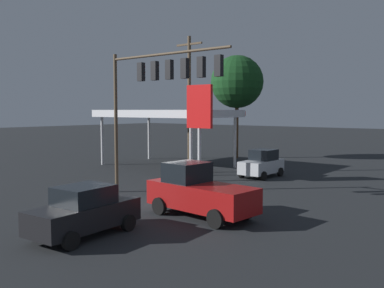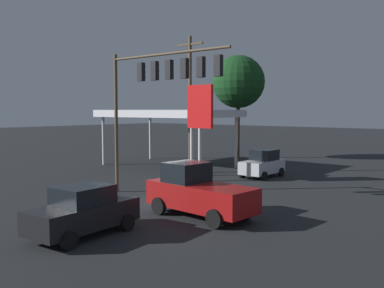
{
  "view_description": "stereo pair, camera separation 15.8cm",
  "coord_description": "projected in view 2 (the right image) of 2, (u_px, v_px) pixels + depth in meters",
  "views": [
    {
      "loc": [
        -14.6,
        15.93,
        4.79
      ],
      "look_at": [
        0.0,
        -2.0,
        2.96
      ],
      "focal_mm": 40.0,
      "sensor_mm": 36.0,
      "label": 1
    },
    {
      "loc": [
        -14.73,
        15.83,
        4.79
      ],
      "look_at": [
        0.0,
        -2.0,
        2.96
      ],
      "focal_mm": 40.0,
      "sensor_mm": 36.0,
      "label": 2
    }
  ],
  "objects": [
    {
      "name": "traffic_signal_assembly",
      "position": [
        159.0,
        82.0,
        22.5
      ],
      "size": [
        8.1,
        0.43,
        7.99
      ],
      "color": "brown",
      "rests_on": "ground"
    },
    {
      "name": "price_sign",
      "position": [
        200.0,
        112.0,
        28.52
      ],
      "size": [
        2.02,
        0.27,
        6.48
      ],
      "color": "silver",
      "rests_on": "ground"
    },
    {
      "name": "utility_pole",
      "position": [
        190.0,
        101.0,
        32.41
      ],
      "size": [
        2.4,
        0.26,
        10.34
      ],
      "color": "brown",
      "rests_on": "ground"
    },
    {
      "name": "pickup_parked",
      "position": [
        198.0,
        192.0,
        19.25
      ],
      "size": [
        5.34,
        2.57,
        2.4
      ],
      "rotation": [
        0.0,
        0.0,
        -0.08
      ],
      "color": "maroon",
      "rests_on": "ground"
    },
    {
      "name": "ground_plane",
      "position": [
        167.0,
        204.0,
        21.89
      ],
      "size": [
        200.0,
        200.0,
        0.0
      ],
      "primitive_type": "plane",
      "color": "black"
    },
    {
      "name": "sedan_far",
      "position": [
        83.0,
        211.0,
        16.3
      ],
      "size": [
        2.33,
        4.53,
        1.93
      ],
      "rotation": [
        0.0,
        0.0,
        1.65
      ],
      "color": "black",
      "rests_on": "ground"
    },
    {
      "name": "gas_station_canopy",
      "position": [
        168.0,
        114.0,
        36.43
      ],
      "size": [
        11.29,
        7.05,
        4.82
      ],
      "color": "silver",
      "rests_on": "ground"
    },
    {
      "name": "hatchback_crossing",
      "position": [
        263.0,
        164.0,
        30.69
      ],
      "size": [
        1.98,
        3.81,
        1.97
      ],
      "rotation": [
        0.0,
        0.0,
        1.58
      ],
      "color": "silver",
      "rests_on": "ground"
    },
    {
      "name": "street_tree",
      "position": [
        238.0,
        82.0,
        42.2
      ],
      "size": [
        5.21,
        5.21,
        10.2
      ],
      "color": "#4C331E",
      "rests_on": "ground"
    }
  ]
}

